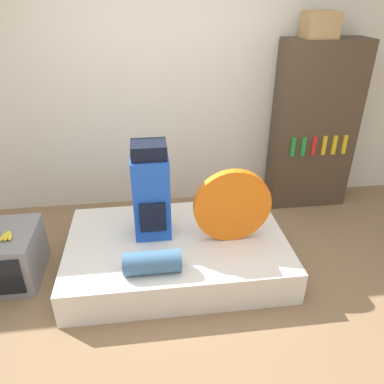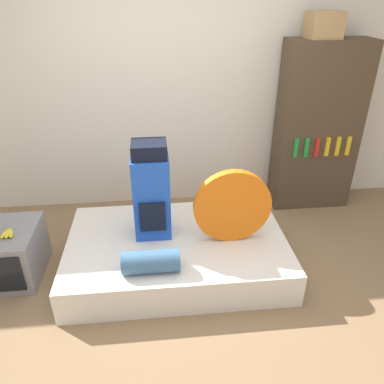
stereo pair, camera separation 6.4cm
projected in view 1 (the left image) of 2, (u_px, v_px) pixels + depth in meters
The scene contains 10 objects.
ground_plane at pixel (187, 302), 2.99m from camera, with size 16.00×16.00×0.00m, color #846647.
wall_back at pixel (167, 88), 3.85m from camera, with size 8.00×0.05×2.60m.
bed at pixel (177, 252), 3.32m from camera, with size 1.89×1.21×0.30m.
backpack at pixel (151, 192), 3.12m from camera, with size 0.31×0.29×0.85m.
tent_bag at pixel (232, 206), 3.09m from camera, with size 0.65×0.07×0.65m.
sleeping_roll at pixel (152, 262), 2.83m from camera, with size 0.44×0.18×0.18m.
television at pixel (4, 256), 3.14m from camera, with size 0.58×0.60×0.45m.
banana_bunch at pixel (7, 236), 2.98m from camera, with size 0.11×0.14×0.04m.
bookshelf at pixel (314, 127), 4.01m from camera, with size 0.85×0.37×1.79m.
cardboard_box at pixel (320, 25), 3.51m from camera, with size 0.30×0.27×0.24m.
Camera 1 is at (-0.24, -2.19, 2.21)m, focal length 35.00 mm.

